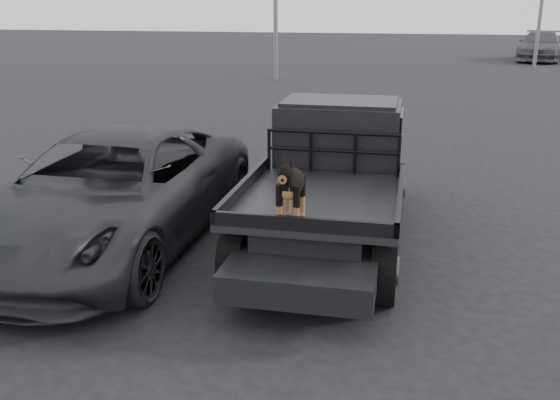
% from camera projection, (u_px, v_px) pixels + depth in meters
% --- Properties ---
extents(ground, '(120.00, 120.00, 0.00)m').
position_uv_depth(ground, '(349.00, 312.00, 6.61)').
color(ground, black).
rests_on(ground, ground).
extents(flatbed_ute, '(2.00, 5.40, 0.92)m').
position_uv_depth(flatbed_ute, '(329.00, 209.00, 8.44)').
color(flatbed_ute, black).
rests_on(flatbed_ute, ground).
extents(ute_cab, '(1.72, 1.30, 0.88)m').
position_uv_depth(ute_cab, '(340.00, 130.00, 9.05)').
color(ute_cab, black).
rests_on(ute_cab, flatbed_ute).
extents(headache_rack, '(1.80, 0.08, 0.55)m').
position_uv_depth(headache_rack, '(333.00, 153.00, 8.40)').
color(headache_rack, black).
rests_on(headache_rack, flatbed_ute).
extents(dog, '(0.32, 0.60, 0.74)m').
position_uv_depth(dog, '(291.00, 188.00, 6.48)').
color(dog, black).
rests_on(dog, flatbed_ute).
extents(parked_suv, '(2.56, 5.41, 1.49)m').
position_uv_depth(parked_suv, '(112.00, 191.00, 8.23)').
color(parked_suv, '#2A2B2F').
rests_on(parked_suv, ground).
extents(distant_car_b, '(3.29, 5.74, 1.57)m').
position_uv_depth(distant_car_b, '(540.00, 46.00, 34.21)').
color(distant_car_b, '#49494E').
rests_on(distant_car_b, ground).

